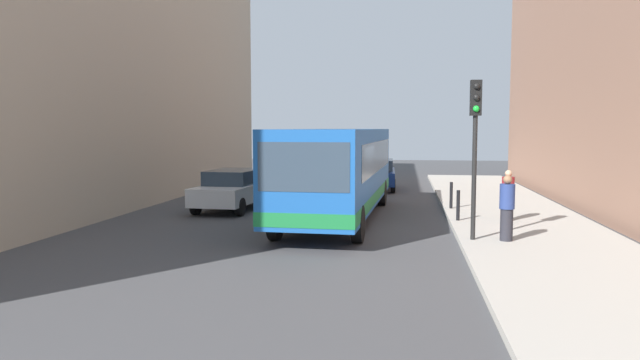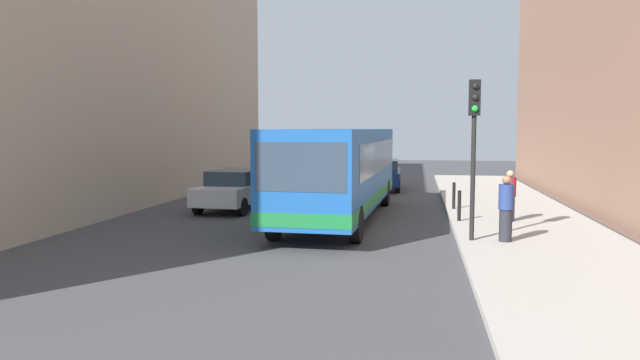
{
  "view_description": "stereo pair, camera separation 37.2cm",
  "coord_description": "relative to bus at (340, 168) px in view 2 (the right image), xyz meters",
  "views": [
    {
      "loc": [
        1.77,
        -17.28,
        3.03
      ],
      "look_at": [
        -0.72,
        0.19,
        1.49
      ],
      "focal_mm": 33.36,
      "sensor_mm": 36.0,
      "label": 1
    },
    {
      "loc": [
        2.14,
        -17.22,
        3.03
      ],
      "look_at": [
        -0.72,
        0.19,
        1.49
      ],
      "focal_mm": 33.36,
      "sensor_mm": 36.0,
      "label": 2
    }
  ],
  "objects": [
    {
      "name": "ground_plane",
      "position": [
        0.38,
        -2.29,
        -1.73
      ],
      "size": [
        80.0,
        80.0,
        0.0
      ],
      "primitive_type": "plane",
      "color": "#424244"
    },
    {
      "name": "sidewalk",
      "position": [
        5.78,
        -2.29,
        -1.65
      ],
      "size": [
        4.4,
        40.0,
        0.15
      ],
      "primitive_type": "cube",
      "color": "#ADA89E",
      "rests_on": "ground"
    },
    {
      "name": "building_left",
      "position": [
        -11.12,
        1.71,
        4.68
      ],
      "size": [
        7.0,
        32.0,
        12.81
      ],
      "primitive_type": "cube",
      "color": "#B2A38C",
      "rests_on": "ground"
    },
    {
      "name": "bus",
      "position": [
        0.0,
        0.0,
        0.0
      ],
      "size": [
        3.01,
        11.12,
        3.0
      ],
      "rotation": [
        0.0,
        0.0,
        3.1
      ],
      "color": "#19519E",
      "rests_on": "ground"
    },
    {
      "name": "car_beside_bus",
      "position": [
        -4.17,
        1.77,
        -0.94
      ],
      "size": [
        2.11,
        4.51,
        1.48
      ],
      "rotation": [
        0.0,
        0.0,
        3.07
      ],
      "color": "silver",
      "rests_on": "ground"
    },
    {
      "name": "car_behind_bus",
      "position": [
        0.77,
        9.94,
        -0.94
      ],
      "size": [
        1.95,
        4.44,
        1.48
      ],
      "rotation": [
        0.0,
        0.0,
        3.17
      ],
      "color": "navy",
      "rests_on": "ground"
    },
    {
      "name": "traffic_light",
      "position": [
        3.93,
        -3.95,
        1.28
      ],
      "size": [
        0.28,
        0.33,
        4.1
      ],
      "color": "black",
      "rests_on": "sidewalk"
    },
    {
      "name": "bollard_near",
      "position": [
        3.83,
        -0.71,
        -1.1
      ],
      "size": [
        0.11,
        0.11,
        0.95
      ],
      "primitive_type": "cylinder",
      "color": "black",
      "rests_on": "sidewalk"
    },
    {
      "name": "bollard_mid",
      "position": [
        3.83,
        2.12,
        -1.1
      ],
      "size": [
        0.11,
        0.11,
        0.95
      ],
      "primitive_type": "cylinder",
      "color": "black",
      "rests_on": "sidewalk"
    },
    {
      "name": "pedestrian_near_signal",
      "position": [
        4.76,
        -3.99,
        -0.73
      ],
      "size": [
        0.38,
        0.38,
        1.69
      ],
      "rotation": [
        0.0,
        0.0,
        0.48
      ],
      "color": "#26262D",
      "rests_on": "sidewalk"
    },
    {
      "name": "pedestrian_mid_sidewalk",
      "position": [
        5.35,
        -0.54,
        -0.79
      ],
      "size": [
        0.38,
        0.38,
        1.59
      ],
      "rotation": [
        0.0,
        0.0,
        3.4
      ],
      "color": "#26262D",
      "rests_on": "sidewalk"
    }
  ]
}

